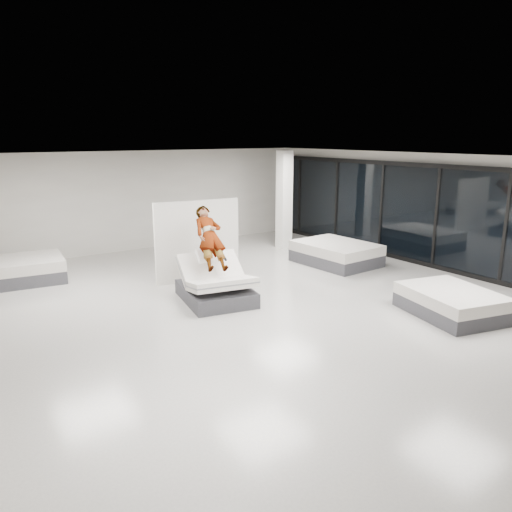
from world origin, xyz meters
name	(u,v)px	position (x,y,z in m)	size (l,w,h in m)	color
room	(264,236)	(0.00, 0.00, 1.60)	(14.00, 14.04, 3.20)	beige
hero_bed	(216,286)	(-0.65, 0.96, 0.35)	(1.74, 2.11, 1.12)	#3C3C41
person	(210,246)	(-0.59, 1.26, 1.21)	(0.66, 0.43, 1.81)	slate
remote	(225,259)	(-0.44, 0.88, 0.97)	(0.05, 0.14, 0.03)	black
divider_panel	(198,241)	(-0.16, 2.72, 1.04)	(2.28, 0.10, 2.07)	white
flat_bed_right_far	(336,253)	(3.93, 1.89, 0.31)	(1.82, 2.36, 0.63)	#3C3C41
flat_bed_right_near	(451,303)	(2.95, -2.64, 0.27)	(1.90, 2.27, 0.54)	#3C3C41
flat_bed_left_far	(18,270)	(-4.11, 5.13, 0.30)	(2.36, 1.88, 0.60)	#3C3C41
column	(284,200)	(4.00, 4.50, 1.60)	(0.40, 0.40, 3.20)	white
storefront_glazing	(437,217)	(5.90, 0.00, 1.45)	(0.12, 13.40, 2.92)	#212C37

